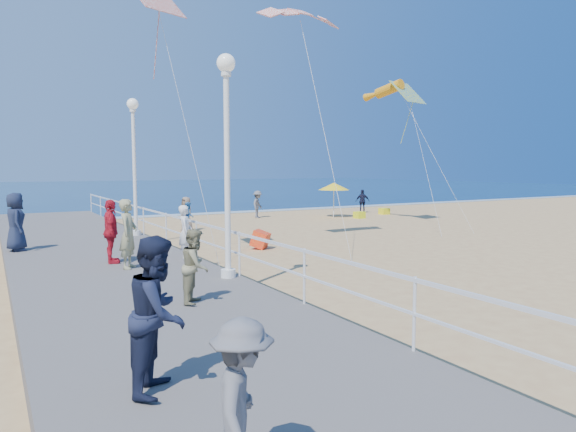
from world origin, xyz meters
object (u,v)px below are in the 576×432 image
lamp_post_far (134,152)px  woman_holding_toddler (185,232)px  spectator_4 (16,222)px  beach_chair_right (384,211)px  beach_chair_left (359,215)px  beach_walker_a (258,204)px  spectator_3 (111,232)px  beach_walker_b (363,201)px  beach_walker_c (186,214)px  spectator_2 (242,404)px  lamp_post_mid (227,142)px  toddler_held (188,216)px  spectator_6 (128,234)px  box_kite (260,241)px  beach_umbrella (334,186)px  spectator_1 (195,266)px  spectator_7 (158,314)px

lamp_post_far → woman_holding_toddler: bearing=-90.5°
spectator_4 → beach_chair_right: 22.91m
beach_chair_left → beach_walker_a: bearing=147.3°
spectator_3 → beach_walker_b: bearing=-48.1°
woman_holding_toddler → beach_walker_c: size_ratio=0.95×
lamp_post_far → spectator_2: (-3.21, -16.64, -2.54)m
lamp_post_mid → toddler_held: size_ratio=6.62×
woman_holding_toddler → spectator_6: spectator_6 is taller
box_kite → beach_umbrella: 13.02m
woman_holding_toddler → spectator_6: 1.87m
spectator_1 → beach_walker_c: 14.98m
lamp_post_mid → beach_umbrella: lamp_post_mid is taller
spectator_1 → beach_walker_b: size_ratio=0.93×
spectator_6 → spectator_7: (-1.45, -7.79, 0.01)m
beach_walker_c → lamp_post_far: bearing=-57.2°
lamp_post_far → woman_holding_toddler: lamp_post_far is taller
spectator_3 → spectator_4: bearing=38.5°
spectator_7 → beach_chair_right: bearing=-13.7°
beach_walker_c → beach_umbrella: 10.36m
beach_umbrella → beach_chair_right: (4.08, 0.03, -1.71)m
beach_umbrella → beach_chair_right: size_ratio=3.89×
lamp_post_far → spectator_6: 7.27m
woman_holding_toddler → spectator_2: size_ratio=1.10×
toddler_held → spectator_1: size_ratio=0.55×
spectator_4 → spectator_2: bearing=-178.2°
spectator_1 → beach_walker_c: spectator_1 is taller
lamp_post_mid → spectator_2: 8.66m
spectator_3 → beach_walker_a: 17.28m
toddler_held → spectator_3: (-2.17, 0.23, -0.36)m
lamp_post_mid → beach_umbrella: (13.34, 14.40, -1.75)m
beach_umbrella → beach_chair_left: (1.01, -1.26, -1.71)m
beach_chair_left → spectator_1: bearing=-136.6°
beach_walker_a → beach_chair_left: size_ratio=3.02×
spectator_1 → beach_umbrella: bearing=-8.7°
spectator_6 → beach_umbrella: (15.16, 12.04, 0.59)m
woman_holding_toddler → beach_umbrella: (13.39, 11.44, 0.72)m
beach_chair_right → spectator_3: bearing=-150.4°
toddler_held → box_kite: toddler_held is taller
beach_walker_b → toddler_held: bearing=69.4°
spectator_2 → beach_chair_left: size_ratio=2.61×
lamp_post_far → beach_chair_left: size_ratio=9.67×
woman_holding_toddler → beach_walker_b: woman_holding_toddler is taller
spectator_7 → box_kite: (7.07, 11.11, -1.03)m
spectator_6 → spectator_2: bearing=-157.2°
beach_walker_c → beach_umbrella: size_ratio=0.78×
spectator_4 → beach_chair_right: spectator_4 is taller
spectator_6 → beach_walker_c: (5.05, 10.02, -0.49)m
spectator_7 → beach_walker_b: spectator_7 is taller
toddler_held → beach_walker_a: size_ratio=0.48×
toddler_held → beach_chair_right: toddler_held is taller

